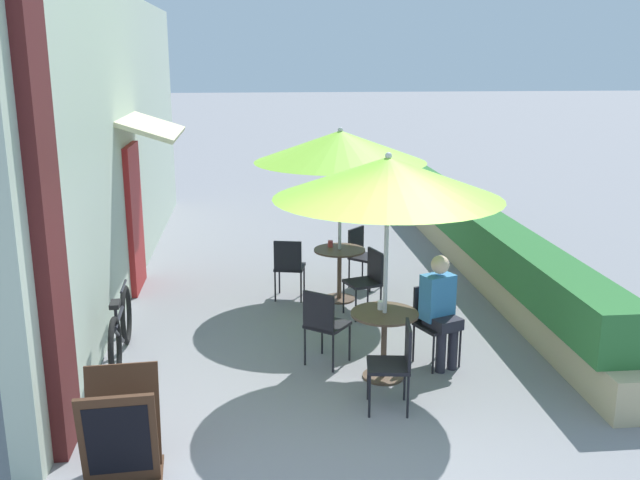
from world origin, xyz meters
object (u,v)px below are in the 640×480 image
object	(u,v)px
patio_umbrella_mid	(340,146)
cafe_chair_near_left	(433,318)
patio_table_near	(384,333)
coffee_cup_near	(381,305)
cafe_chair_mid_back	(289,264)
seated_patron_near_left	(440,307)
patio_table_mid	(339,265)
cafe_chair_mid_right	(362,252)
bicycle_leaning	(121,330)
cafe_chair_near_right	(324,321)
cafe_chair_near_back	(396,359)
coffee_cup_mid	(330,244)
patio_umbrella_near	(388,178)
menu_board	(121,429)
cafe_chair_mid_left	(368,277)

from	to	relation	value
patio_umbrella_mid	cafe_chair_near_left	bearing A→B (deg)	-70.49
patio_table_near	coffee_cup_near	bearing A→B (deg)	102.93
cafe_chair_mid_back	seated_patron_near_left	bearing A→B (deg)	-45.41
patio_table_mid	cafe_chair_mid_back	distance (m)	0.70
patio_table_near	patio_table_mid	distance (m)	2.51
cafe_chair_near_left	cafe_chair_mid_right	size ratio (longest dim) A/B	1.00
cafe_chair_near_left	bicycle_leaning	xyz separation A→B (m)	(-3.44, 0.38, -0.15)
seated_patron_near_left	cafe_chair_near_right	world-z (taller)	seated_patron_near_left
patio_table_mid	cafe_chair_mid_back	bearing A→B (deg)	174.47
cafe_chair_near_back	cafe_chair_mid_back	size ratio (longest dim) A/B	1.00
coffee_cup_mid	coffee_cup_near	bearing A→B (deg)	-84.48
cafe_chair_near_right	cafe_chair_mid_right	bearing A→B (deg)	110.13
seated_patron_near_left	cafe_chair_mid_back	world-z (taller)	seated_patron_near_left
seated_patron_near_left	cafe_chair_near_back	xyz separation A→B (m)	(-0.67, -0.93, -0.17)
cafe_chair_mid_back	cafe_chair_mid_right	bearing A→B (deg)	36.29
patio_umbrella_mid	cafe_chair_mid_right	bearing A→B (deg)	54.47
patio_umbrella_near	cafe_chair_mid_back	xyz separation A→B (m)	(-0.85, 2.57, -1.63)
patio_umbrella_near	cafe_chair_near_right	distance (m)	1.77
seated_patron_near_left	menu_board	distance (m)	3.60
bicycle_leaning	seated_patron_near_left	bearing A→B (deg)	-10.97
patio_umbrella_near	bicycle_leaning	size ratio (longest dim) A/B	1.38
cafe_chair_near_back	cafe_chair_mid_back	xyz separation A→B (m)	(-0.84, 3.27, 0.00)
coffee_cup_near	cafe_chair_near_left	bearing A→B (deg)	20.36
patio_umbrella_near	cafe_chair_near_right	size ratio (longest dim) A/B	2.76
menu_board	patio_table_mid	bearing A→B (deg)	56.79
patio_table_mid	patio_umbrella_near	bearing A→B (deg)	-86.41
patio_table_near	cafe_chair_mid_right	size ratio (longest dim) A/B	0.84
cafe_chair_near_back	coffee_cup_near	distance (m)	0.84
seated_patron_near_left	cafe_chair_near_back	bearing A→B (deg)	31.78
coffee_cup_near	patio_table_mid	xyz separation A→B (m)	(-0.13, 2.40, -0.27)
cafe_chair_near_back	coffee_cup_near	world-z (taller)	cafe_chair_near_back
cafe_chair_near_left	cafe_chair_near_right	bearing A→B (deg)	-23.71
bicycle_leaning	menu_board	distance (m)	2.35
patio_umbrella_mid	bicycle_leaning	xyz separation A→B (m)	(-2.67, -1.79, -1.78)
cafe_chair_near_left	cafe_chair_mid_back	world-z (taller)	same
cafe_chair_mid_back	cafe_chair_near_back	bearing A→B (deg)	-63.82
cafe_chair_near_right	cafe_chair_near_back	world-z (taller)	same
cafe_chair_mid_right	cafe_chair_mid_back	world-z (taller)	same
patio_table_near	cafe_chair_near_left	xyz separation A→B (m)	(0.61, 0.34, 0.01)
coffee_cup_mid	bicycle_leaning	xyz separation A→B (m)	(-2.56, -1.93, -0.41)
patio_umbrella_mid	coffee_cup_mid	xyz separation A→B (m)	(-0.11, 0.13, -1.37)
patio_umbrella_near	seated_patron_near_left	bearing A→B (deg)	19.63
patio_umbrella_mid	cafe_chair_mid_back	distance (m)	1.77
patio_umbrella_mid	menu_board	xyz separation A→B (m)	(-2.27, -4.11, -1.72)
cafe_chair_mid_back	coffee_cup_mid	world-z (taller)	cafe_chair_mid_back
cafe_chair_near_right	cafe_chair_mid_back	world-z (taller)	same
patio_umbrella_near	cafe_chair_mid_left	xyz separation A→B (m)	(0.13, 1.87, -1.63)
seated_patron_near_left	menu_board	xyz separation A→B (m)	(-3.09, -1.84, -0.26)
bicycle_leaning	cafe_chair_near_right	bearing A→B (deg)	-12.09
coffee_cup_mid	patio_table_mid	bearing A→B (deg)	-50.39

